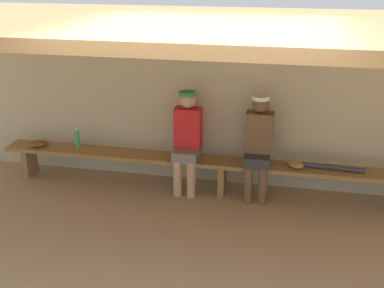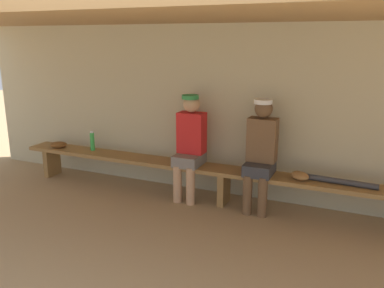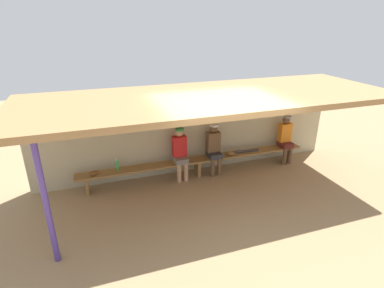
{
  "view_description": "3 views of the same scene",
  "coord_description": "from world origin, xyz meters",
  "px_view_note": "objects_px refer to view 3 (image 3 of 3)",
  "views": [
    {
      "loc": [
        0.77,
        -4.05,
        2.89
      ],
      "look_at": [
        -0.31,
        1.1,
        0.84
      ],
      "focal_mm": 44.69,
      "sensor_mm": 36.0,
      "label": 1
    },
    {
      "loc": [
        1.53,
        -2.93,
        2.02
      ],
      "look_at": [
        -0.27,
        1.18,
        0.84
      ],
      "focal_mm": 37.69,
      "sensor_mm": 36.0,
      "label": 2
    },
    {
      "loc": [
        -2.46,
        -5.18,
        3.83
      ],
      "look_at": [
        -0.26,
        1.23,
        1.04
      ],
      "focal_mm": 28.84,
      "sensor_mm": 36.0,
      "label": 3
    }
  ],
  "objects_px": {
    "bench": "(198,162)",
    "player_middle": "(286,137)",
    "player_in_white": "(214,147)",
    "water_bottle_clear": "(117,165)",
    "baseball_bat": "(243,151)",
    "player_shirtless_tan": "(180,151)",
    "baseball_glove_dark_brown": "(230,153)",
    "support_post": "(46,205)",
    "baseball_glove_tan": "(94,173)"
  },
  "relations": [
    {
      "from": "player_middle",
      "to": "bench",
      "type": "bearing_deg",
      "value": -179.92
    },
    {
      "from": "baseball_glove_tan",
      "to": "water_bottle_clear",
      "type": "bearing_deg",
      "value": 162.3
    },
    {
      "from": "bench",
      "to": "player_in_white",
      "type": "bearing_deg",
      "value": 0.46
    },
    {
      "from": "support_post",
      "to": "baseball_glove_tan",
      "type": "height_order",
      "value": "support_post"
    },
    {
      "from": "bench",
      "to": "baseball_glove_dark_brown",
      "type": "height_order",
      "value": "baseball_glove_dark_brown"
    },
    {
      "from": "water_bottle_clear",
      "to": "baseball_glove_dark_brown",
      "type": "bearing_deg",
      "value": -1.25
    },
    {
      "from": "support_post",
      "to": "player_middle",
      "type": "height_order",
      "value": "support_post"
    },
    {
      "from": "player_middle",
      "to": "water_bottle_clear",
      "type": "relative_size",
      "value": 4.78
    },
    {
      "from": "baseball_glove_dark_brown",
      "to": "baseball_bat",
      "type": "distance_m",
      "value": 0.39
    },
    {
      "from": "player_middle",
      "to": "player_in_white",
      "type": "relative_size",
      "value": 1.0
    },
    {
      "from": "baseball_glove_tan",
      "to": "baseball_bat",
      "type": "height_order",
      "value": "baseball_glove_tan"
    },
    {
      "from": "player_shirtless_tan",
      "to": "player_in_white",
      "type": "relative_size",
      "value": 1.0
    },
    {
      "from": "water_bottle_clear",
      "to": "baseball_bat",
      "type": "distance_m",
      "value": 3.32
    },
    {
      "from": "bench",
      "to": "player_in_white",
      "type": "relative_size",
      "value": 4.46
    },
    {
      "from": "water_bottle_clear",
      "to": "bench",
      "type": "bearing_deg",
      "value": -1.3
    },
    {
      "from": "baseball_glove_tan",
      "to": "baseball_bat",
      "type": "relative_size",
      "value": 0.28
    },
    {
      "from": "player_shirtless_tan",
      "to": "bench",
      "type": "bearing_deg",
      "value": -0.44
    },
    {
      "from": "player_shirtless_tan",
      "to": "baseball_glove_tan",
      "type": "xyz_separation_m",
      "value": [
        -2.09,
        -0.04,
        -0.24
      ]
    },
    {
      "from": "baseball_glove_dark_brown",
      "to": "player_shirtless_tan",
      "type": "bearing_deg",
      "value": -136.67
    },
    {
      "from": "player_shirtless_tan",
      "to": "water_bottle_clear",
      "type": "height_order",
      "value": "player_shirtless_tan"
    },
    {
      "from": "support_post",
      "to": "baseball_bat",
      "type": "height_order",
      "value": "support_post"
    },
    {
      "from": "player_shirtless_tan",
      "to": "support_post",
      "type": "bearing_deg",
      "value": -143.35
    },
    {
      "from": "bench",
      "to": "player_middle",
      "type": "relative_size",
      "value": 4.46
    },
    {
      "from": "baseball_glove_tan",
      "to": "baseball_bat",
      "type": "xyz_separation_m",
      "value": [
        3.87,
        0.04,
        -0.01
      ]
    },
    {
      "from": "player_shirtless_tan",
      "to": "player_in_white",
      "type": "bearing_deg",
      "value": 0.0
    },
    {
      "from": "player_in_white",
      "to": "water_bottle_clear",
      "type": "bearing_deg",
      "value": 179.02
    },
    {
      "from": "water_bottle_clear",
      "to": "baseball_bat",
      "type": "height_order",
      "value": "water_bottle_clear"
    },
    {
      "from": "player_middle",
      "to": "player_in_white",
      "type": "height_order",
      "value": "same"
    },
    {
      "from": "bench",
      "to": "water_bottle_clear",
      "type": "bearing_deg",
      "value": 178.7
    },
    {
      "from": "player_middle",
      "to": "baseball_glove_dark_brown",
      "type": "relative_size",
      "value": 5.6
    },
    {
      "from": "support_post",
      "to": "bench",
      "type": "xyz_separation_m",
      "value": [
        3.29,
        2.1,
        -0.71
      ]
    },
    {
      "from": "baseball_glove_dark_brown",
      "to": "water_bottle_clear",
      "type": "bearing_deg",
      "value": -137.01
    },
    {
      "from": "player_shirtless_tan",
      "to": "water_bottle_clear",
      "type": "distance_m",
      "value": 1.55
    },
    {
      "from": "bench",
      "to": "player_in_white",
      "type": "xyz_separation_m",
      "value": [
        0.44,
        0.0,
        0.36
      ]
    },
    {
      "from": "water_bottle_clear",
      "to": "player_shirtless_tan",
      "type": "bearing_deg",
      "value": -1.56
    },
    {
      "from": "player_shirtless_tan",
      "to": "player_middle",
      "type": "relative_size",
      "value": 1.0
    },
    {
      "from": "player_middle",
      "to": "player_in_white",
      "type": "distance_m",
      "value": 2.16
    },
    {
      "from": "support_post",
      "to": "player_shirtless_tan",
      "type": "relative_size",
      "value": 1.64
    },
    {
      "from": "player_middle",
      "to": "player_shirtless_tan",
      "type": "bearing_deg",
      "value": 180.0
    },
    {
      "from": "player_in_white",
      "to": "baseball_glove_tan",
      "type": "xyz_separation_m",
      "value": [
        -3.0,
        -0.04,
        -0.24
      ]
    },
    {
      "from": "support_post",
      "to": "player_middle",
      "type": "bearing_deg",
      "value": 19.63
    },
    {
      "from": "bench",
      "to": "baseball_bat",
      "type": "relative_size",
      "value": 6.91
    },
    {
      "from": "bench",
      "to": "baseball_glove_tan",
      "type": "xyz_separation_m",
      "value": [
        -2.56,
        -0.04,
        0.12
      ]
    },
    {
      "from": "player_shirtless_tan",
      "to": "baseball_glove_dark_brown",
      "type": "distance_m",
      "value": 1.4
    },
    {
      "from": "player_in_white",
      "to": "water_bottle_clear",
      "type": "height_order",
      "value": "player_in_white"
    },
    {
      "from": "bench",
      "to": "baseball_glove_tan",
      "type": "distance_m",
      "value": 2.56
    },
    {
      "from": "player_shirtless_tan",
      "to": "player_middle",
      "type": "bearing_deg",
      "value": 0.0
    },
    {
      "from": "water_bottle_clear",
      "to": "baseball_glove_dark_brown",
      "type": "height_order",
      "value": "water_bottle_clear"
    },
    {
      "from": "bench",
      "to": "baseball_glove_dark_brown",
      "type": "xyz_separation_m",
      "value": [
        0.91,
        -0.02,
        0.12
      ]
    },
    {
      "from": "player_in_white",
      "to": "baseball_glove_tan",
      "type": "height_order",
      "value": "player_in_white"
    }
  ]
}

